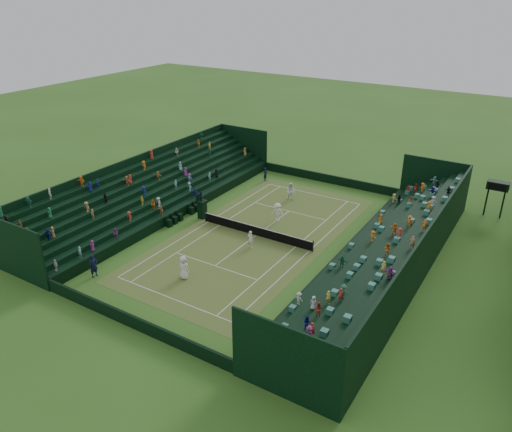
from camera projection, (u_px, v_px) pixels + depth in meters
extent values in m
plane|color=#36621F|center=(256.00, 236.00, 45.92)|extent=(160.00, 160.00, 0.00)
cube|color=#437E2A|center=(256.00, 236.00, 45.92)|extent=(12.97, 26.77, 0.01)
cube|color=black|center=(328.00, 179.00, 57.94)|extent=(17.17, 0.20, 1.00)
cube|color=black|center=(131.00, 321.00, 33.48)|extent=(17.17, 0.20, 1.00)
cube|color=black|center=(342.00, 255.00, 41.65)|extent=(0.20, 31.77, 1.00)
cube|color=black|center=(184.00, 211.00, 49.76)|extent=(0.20, 31.77, 1.00)
cube|color=black|center=(348.00, 256.00, 41.41)|extent=(0.80, 32.00, 1.00)
cube|color=black|center=(357.00, 257.00, 40.94)|extent=(0.80, 32.00, 1.45)
cube|color=black|center=(367.00, 257.00, 40.46)|extent=(0.80, 32.00, 1.90)
cube|color=black|center=(376.00, 257.00, 39.98)|extent=(0.80, 32.00, 2.35)
cube|color=black|center=(386.00, 257.00, 39.50)|extent=(0.80, 32.00, 2.80)
cube|color=black|center=(397.00, 257.00, 39.03)|extent=(0.80, 32.00, 3.25)
cube|color=black|center=(407.00, 257.00, 38.55)|extent=(0.80, 32.00, 3.70)
cube|color=black|center=(418.00, 258.00, 38.07)|extent=(0.80, 32.00, 4.15)
cube|color=black|center=(425.00, 255.00, 37.67)|extent=(0.20, 32.00, 4.90)
cube|color=black|center=(180.00, 210.00, 50.00)|extent=(0.80, 32.00, 1.00)
cube|color=black|center=(174.00, 206.00, 50.29)|extent=(0.80, 32.00, 1.45)
cube|color=black|center=(167.00, 202.00, 50.57)|extent=(0.80, 32.00, 1.90)
cube|color=black|center=(161.00, 198.00, 50.86)|extent=(0.80, 32.00, 2.35)
cube|color=black|center=(155.00, 195.00, 51.15)|extent=(0.80, 32.00, 2.80)
cube|color=black|center=(149.00, 191.00, 51.44)|extent=(0.80, 32.00, 3.25)
cube|color=black|center=(143.00, 188.00, 51.72)|extent=(0.80, 32.00, 3.70)
cube|color=black|center=(137.00, 184.00, 52.01)|extent=(0.80, 32.00, 4.15)
cube|color=black|center=(134.00, 180.00, 52.09)|extent=(0.20, 32.00, 4.90)
cylinder|color=black|center=(206.00, 216.00, 48.46)|extent=(0.10, 0.10, 1.06)
cylinder|color=black|center=(313.00, 246.00, 42.93)|extent=(0.10, 0.10, 1.06)
cube|color=black|center=(256.00, 231.00, 45.72)|extent=(11.57, 0.02, 0.86)
cube|color=white|center=(256.00, 227.00, 45.52)|extent=(11.57, 0.04, 0.07)
cylinder|color=black|center=(486.00, 201.00, 49.48)|extent=(0.16, 0.16, 3.00)
cylinder|color=black|center=(503.00, 204.00, 48.76)|extent=(0.16, 0.16, 3.00)
cube|color=black|center=(498.00, 185.00, 48.36)|extent=(2.00, 1.00, 0.80)
cube|color=black|center=(202.00, 210.00, 49.03)|extent=(0.69, 0.69, 1.77)
cube|color=black|center=(202.00, 201.00, 48.63)|extent=(0.89, 0.89, 0.10)
cube|color=black|center=(199.00, 197.00, 48.65)|extent=(0.08, 0.89, 0.69)
imported|color=black|center=(202.00, 196.00, 48.42)|extent=(0.46, 0.53, 0.92)
cube|color=black|center=(169.00, 223.00, 47.47)|extent=(0.46, 0.46, 0.74)
cube|color=black|center=(167.00, 218.00, 47.39)|extent=(0.06, 0.46, 0.46)
cube|color=black|center=(175.00, 220.00, 48.09)|extent=(0.46, 0.46, 0.74)
cube|color=black|center=(172.00, 215.00, 48.00)|extent=(0.06, 0.46, 0.46)
cube|color=black|center=(180.00, 217.00, 48.70)|extent=(0.46, 0.46, 0.74)
cube|color=black|center=(178.00, 212.00, 48.62)|extent=(0.06, 0.46, 0.46)
cube|color=black|center=(191.00, 211.00, 50.09)|extent=(0.46, 0.46, 0.74)
cube|color=black|center=(189.00, 206.00, 50.01)|extent=(0.06, 0.46, 0.46)
cube|color=black|center=(196.00, 208.00, 50.71)|extent=(0.46, 0.46, 0.74)
cube|color=black|center=(194.00, 203.00, 50.62)|extent=(0.06, 0.46, 0.46)
cube|color=black|center=(201.00, 205.00, 51.32)|extent=(0.46, 0.46, 0.74)
cube|color=black|center=(199.00, 201.00, 51.24)|extent=(0.06, 0.46, 0.46)
imported|color=white|center=(184.00, 268.00, 38.87)|extent=(1.02, 0.72, 1.96)
imported|color=white|center=(250.00, 239.00, 43.54)|extent=(0.62, 0.42, 1.63)
imported|color=white|center=(291.00, 192.00, 53.03)|extent=(1.12, 0.97, 1.96)
imported|color=white|center=(278.00, 212.00, 48.36)|extent=(1.30, 0.85, 1.89)
imported|color=black|center=(265.00, 174.00, 58.37)|extent=(0.46, 0.64, 1.63)
imported|color=black|center=(94.00, 266.00, 39.11)|extent=(0.54, 0.76, 1.96)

